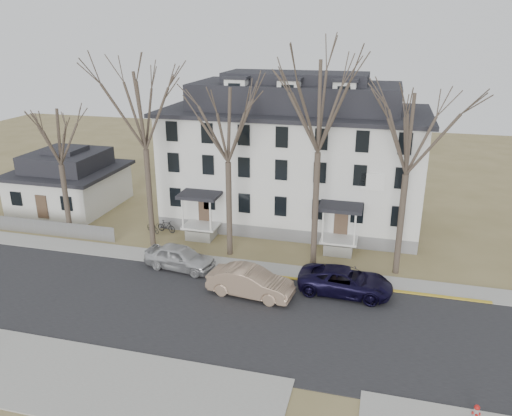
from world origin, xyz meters
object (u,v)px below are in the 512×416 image
(small_house, at_px, (69,182))
(bicycle_left, at_px, (153,228))
(tree_mid_right, at_px, (411,129))
(tree_mid_left, at_px, (227,120))
(bicycle_right, at_px, (166,227))
(tree_center, at_px, (320,100))
(boarding_house, at_px, (294,157))
(car_silver, at_px, (180,258))
(car_navy, at_px, (345,282))
(tree_bungalow, at_px, (57,133))
(tree_far_left, at_px, (143,105))
(car_tan, at_px, (251,283))
(fire_hydrant, at_px, (476,413))

(small_house, distance_m, bicycle_left, 10.87)
(small_house, bearing_deg, tree_mid_right, -12.27)
(tree_mid_left, bearing_deg, bicycle_right, 157.49)
(tree_center, relative_size, bicycle_left, 9.71)
(boarding_house, height_order, car_silver, boarding_house)
(bicycle_right, bearing_deg, tree_mid_left, -101.81)
(boarding_house, relative_size, car_navy, 3.67)
(boarding_house, relative_size, car_silver, 4.33)
(car_navy, bearing_deg, tree_mid_left, 69.14)
(tree_mid_left, height_order, tree_bungalow, tree_mid_left)
(tree_far_left, xyz_separation_m, car_tan, (8.98, -5.32, -9.48))
(car_silver, height_order, car_tan, car_tan)
(boarding_house, bearing_deg, car_tan, -90.07)
(tree_mid_right, bearing_deg, car_silver, -167.56)
(fire_hydrant, bearing_deg, tree_mid_left, 138.64)
(tree_mid_left, height_order, car_tan, tree_mid_left)
(bicycle_right, bearing_deg, bicycle_left, 116.96)
(small_house, bearing_deg, bicycle_right, -18.62)
(tree_center, distance_m, tree_mid_right, 5.70)
(tree_bungalow, xyz_separation_m, car_tan, (15.98, -5.32, -7.26))
(car_navy, height_order, bicycle_right, car_navy)
(tree_far_left, relative_size, car_silver, 2.85)
(boarding_house, relative_size, fire_hydrant, 25.82)
(car_navy, xyz_separation_m, bicycle_right, (-14.53, 6.12, -0.30))
(car_silver, bearing_deg, tree_center, -62.75)
(tree_center, xyz_separation_m, car_tan, (-3.02, -5.32, -10.23))
(boarding_house, distance_m, tree_far_left, 13.12)
(tree_mid_right, height_order, car_tan, tree_mid_right)
(small_house, relative_size, tree_mid_right, 0.68)
(boarding_house, xyz_separation_m, bicycle_left, (-10.06, -5.95, -4.98))
(small_house, relative_size, bicycle_left, 5.75)
(small_house, xyz_separation_m, tree_bungalow, (4.00, -6.20, 5.87))
(tree_mid_left, distance_m, tree_bungalow, 13.08)
(tree_far_left, bearing_deg, tree_mid_right, 0.00)
(small_house, height_order, car_navy, small_house)
(bicycle_left, height_order, bicycle_right, bicycle_right)
(tree_mid_right, xyz_separation_m, fire_hydrant, (3.14, -12.89, -9.20))
(car_navy, bearing_deg, bicycle_left, 71.68)
(tree_bungalow, distance_m, bicycle_left, 9.99)
(boarding_house, distance_m, car_navy, 13.77)
(tree_mid_right, bearing_deg, tree_far_left, 180.00)
(tree_mid_left, bearing_deg, boarding_house, 69.80)
(tree_mid_left, bearing_deg, car_tan, -60.71)
(car_tan, bearing_deg, bicycle_left, 60.07)
(car_tan, bearing_deg, bicycle_right, 56.01)
(car_tan, bearing_deg, small_house, 66.97)
(bicycle_left, distance_m, bicycle_right, 1.06)
(tree_bungalow, bearing_deg, tree_mid_left, 0.00)
(boarding_house, bearing_deg, tree_mid_left, -110.20)
(tree_mid_left, xyz_separation_m, fire_hydrant, (14.64, -12.89, -9.20))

